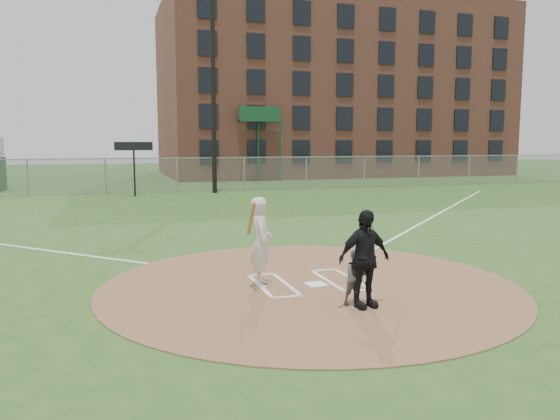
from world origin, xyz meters
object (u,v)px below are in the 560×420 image
object	(u,v)px
catcher	(357,277)
umpire	(364,259)
batter_at_plate	(261,242)
home_plate	(316,284)

from	to	relation	value
catcher	umpire	distance (m)	0.42
umpire	batter_at_plate	size ratio (longest dim) A/B	0.96
umpire	catcher	bearing A→B (deg)	92.16
home_plate	umpire	bearing A→B (deg)	-81.02
catcher	batter_at_plate	bearing A→B (deg)	117.74
catcher	umpire	size ratio (longest dim) A/B	0.57
catcher	umpire	xyz separation A→B (m)	(0.04, -0.21, 0.37)
catcher	batter_at_plate	world-z (taller)	batter_at_plate
catcher	batter_at_plate	size ratio (longest dim) A/B	0.55
catcher	umpire	bearing A→B (deg)	-88.68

